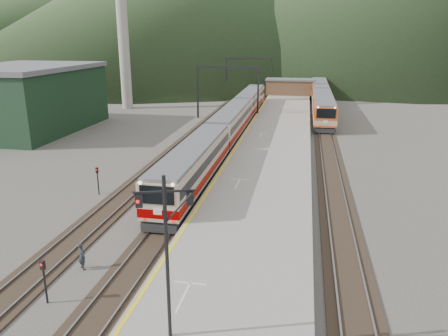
% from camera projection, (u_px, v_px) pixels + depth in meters
% --- Properties ---
extents(track_main, '(2.60, 200.00, 0.23)m').
position_uv_depth(track_main, '(229.00, 141.00, 52.61)').
color(track_main, black).
rests_on(track_main, ground).
extents(track_far, '(2.60, 200.00, 0.23)m').
position_uv_depth(track_far, '(189.00, 140.00, 53.48)').
color(track_far, black).
rests_on(track_far, ground).
extents(track_second, '(2.60, 200.00, 0.23)m').
position_uv_depth(track_second, '(327.00, 146.00, 50.61)').
color(track_second, black).
rests_on(track_second, ground).
extents(platform, '(8.00, 100.00, 1.00)m').
position_uv_depth(platform, '(274.00, 144.00, 49.63)').
color(platform, gray).
rests_on(platform, ground).
extents(gantry_near, '(9.55, 0.25, 8.00)m').
position_uv_depth(gantry_near, '(228.00, 82.00, 65.61)').
color(gantry_near, black).
rests_on(gantry_near, ground).
extents(gantry_far, '(9.55, 0.25, 8.00)m').
position_uv_depth(gantry_far, '(249.00, 70.00, 89.12)').
color(gantry_far, black).
rests_on(gantry_far, ground).
extents(warehouse, '(14.50, 20.50, 8.60)m').
position_uv_depth(warehouse, '(25.00, 98.00, 58.12)').
color(warehouse, black).
rests_on(warehouse, ground).
extents(smokestack, '(1.80, 1.80, 30.00)m').
position_uv_depth(smokestack, '(122.00, 19.00, 72.77)').
color(smokestack, '#9E998E').
rests_on(smokestack, ground).
extents(station_shed, '(9.40, 4.40, 3.10)m').
position_uv_depth(station_shed, '(289.00, 87.00, 86.65)').
color(station_shed, brown).
rests_on(station_shed, platform).
extents(hill_d, '(200.00, 200.00, 55.00)m').
position_uv_depth(hill_d, '(85.00, 8.00, 253.60)').
color(hill_d, '#2B4224').
rests_on(hill_d, ground).
extents(main_train, '(2.73, 56.13, 3.34)m').
position_uv_depth(main_train, '(232.00, 124.00, 53.74)').
color(main_train, tan).
rests_on(main_train, track_main).
extents(second_train, '(2.95, 40.13, 3.60)m').
position_uv_depth(second_train, '(321.00, 98.00, 74.50)').
color(second_train, '#CB531C').
rests_on(second_train, track_second).
extents(signal_mast, '(2.11, 0.80, 6.64)m').
position_uv_depth(signal_mast, '(166.00, 242.00, 16.01)').
color(signal_mast, black).
rests_on(signal_mast, platform).
extents(short_signal_a, '(0.25, 0.21, 2.27)m').
position_uv_depth(short_signal_a, '(44.00, 276.00, 20.56)').
color(short_signal_a, black).
rests_on(short_signal_a, ground).
extents(short_signal_b, '(0.26, 0.23, 2.27)m').
position_uv_depth(short_signal_b, '(186.00, 148.00, 43.89)').
color(short_signal_b, black).
rests_on(short_signal_b, ground).
extents(short_signal_c, '(0.26, 0.23, 2.27)m').
position_uv_depth(short_signal_c, '(98.00, 177.00, 34.87)').
color(short_signal_c, black).
rests_on(short_signal_c, ground).
extents(worker, '(0.68, 0.66, 1.57)m').
position_uv_depth(worker, '(82.00, 256.00, 23.83)').
color(worker, '#242831').
rests_on(worker, ground).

